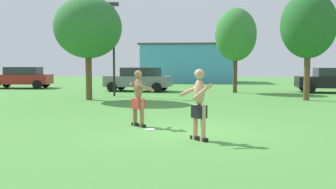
{
  "coord_description": "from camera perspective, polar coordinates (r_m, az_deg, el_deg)",
  "views": [
    {
      "loc": [
        0.36,
        -10.5,
        1.91
      ],
      "look_at": [
        -0.68,
        0.32,
        0.99
      ],
      "focal_mm": 40.66,
      "sensor_mm": 36.0,
      "label": 1
    }
  ],
  "objects": [
    {
      "name": "car_black_far_end",
      "position": [
        26.2,
        23.47,
        2.05
      ],
      "size": [
        4.38,
        2.19,
        1.58
      ],
      "color": "black",
      "rests_on": "ground_plane"
    },
    {
      "name": "outbuilding_behind_lot",
      "position": [
        37.4,
        3.09,
        4.75
      ],
      "size": [
        9.21,
        5.01,
        3.72
      ],
      "color": "#4C9ED1",
      "rests_on": "ground_plane"
    },
    {
      "name": "car_gray_near_post",
      "position": [
        25.34,
        -4.4,
        2.35
      ],
      "size": [
        4.48,
        2.44,
        1.58
      ],
      "color": "slate",
      "rests_on": "ground_plane"
    },
    {
      "name": "tree_behind_players",
      "position": [
        24.49,
        10.11,
        8.79
      ],
      "size": [
        2.59,
        2.59,
        5.31
      ],
      "color": "#4C3823",
      "rests_on": "ground_plane"
    },
    {
      "name": "lamp_post",
      "position": [
        21.84,
        -8.14,
        8.32
      ],
      "size": [
        0.6,
        0.24,
        5.25
      ],
      "color": "black",
      "rests_on": "ground_plane"
    },
    {
      "name": "frisbee",
      "position": [
        10.84,
        -2.74,
        -5.27
      ],
      "size": [
        0.29,
        0.29,
        0.03
      ],
      "primitive_type": "cylinder",
      "color": "white",
      "rests_on": "ground_plane"
    },
    {
      "name": "ground_plane",
      "position": [
        10.68,
        3.49,
        -5.49
      ],
      "size": [
        80.0,
        80.0,
        0.0
      ],
      "primitive_type": "plane",
      "color": "#4C8E3D"
    },
    {
      "name": "player_with_cap",
      "position": [
        9.29,
        4.67,
        -0.97
      ],
      "size": [
        0.83,
        0.71,
        1.76
      ],
      "color": "black",
      "rests_on": "ground_plane"
    },
    {
      "name": "player_in_red",
      "position": [
        11.34,
        -4.45,
        -0.38
      ],
      "size": [
        0.75,
        0.81,
        1.68
      ],
      "color": "black",
      "rests_on": "ground_plane"
    },
    {
      "name": "tree_left_field",
      "position": [
        19.86,
        -11.91,
        9.76
      ],
      "size": [
        3.41,
        3.41,
        5.22
      ],
      "color": "brown",
      "rests_on": "ground_plane"
    },
    {
      "name": "car_red_mid_lot",
      "position": [
        30.27,
        -21.07,
        2.45
      ],
      "size": [
        4.44,
        2.32,
        1.58
      ],
      "color": "maroon",
      "rests_on": "ground_plane"
    },
    {
      "name": "tree_right_field",
      "position": [
        20.52,
        20.29,
        9.67
      ],
      "size": [
        2.74,
        2.74,
        5.43
      ],
      "color": "brown",
      "rests_on": "ground_plane"
    }
  ]
}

